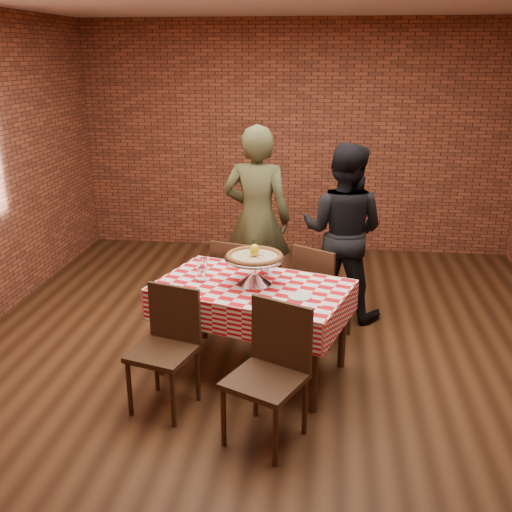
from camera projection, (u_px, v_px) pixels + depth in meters
name	position (u px, v px, depth m)	size (l,w,h in m)	color
ground	(272.00, 353.00, 5.13)	(6.00, 6.00, 0.00)	black
back_wall	(296.00, 139.00, 7.47)	(5.50, 5.50, 0.00)	brown
table	(252.00, 329.00, 4.74)	(1.46, 0.88, 0.75)	#352214
tablecloth	(252.00, 299.00, 4.65)	(1.50, 0.91, 0.25)	red
pizza_stand	(254.00, 271.00, 4.61)	(0.48, 0.48, 0.21)	silver
pizza	(254.00, 257.00, 4.57)	(0.45, 0.45, 0.03)	beige
lemon	(254.00, 250.00, 4.55)	(0.08, 0.08, 0.10)	yellow
water_glass_left	(202.00, 274.00, 4.68)	(0.07, 0.07, 0.11)	white
water_glass_right	(203.00, 264.00, 4.90)	(0.07, 0.07, 0.11)	white
side_plate	(300.00, 297.00, 4.37)	(0.17, 0.17, 0.01)	white
sweetener_packet_a	(311.00, 304.00, 4.25)	(0.05, 0.04, 0.01)	white
sweetener_packet_b	(320.00, 305.00, 4.23)	(0.05, 0.04, 0.01)	white
condiment_caddy	(268.00, 265.00, 4.84)	(0.10, 0.08, 0.14)	silver
chair_near_left	(163.00, 353.00, 4.20)	(0.42, 0.42, 0.90)	#352214
chair_near_right	(265.00, 378.00, 3.84)	(0.46, 0.46, 0.94)	#352214
chair_far_left	(239.00, 282.00, 5.53)	(0.40, 0.40, 0.88)	#352214
chair_far_right	(323.00, 291.00, 5.29)	(0.42, 0.42, 0.90)	#352214
diner_olive	(257.00, 219.00, 5.81)	(0.68, 0.44, 1.85)	#454728
diner_black	(343.00, 232.00, 5.65)	(0.83, 0.65, 1.71)	black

